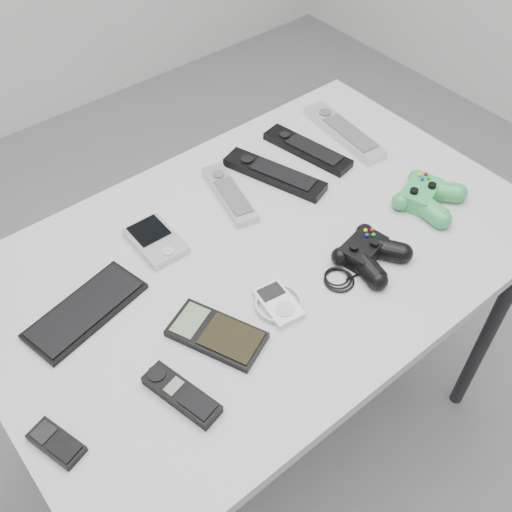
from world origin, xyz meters
TOP-DOWN VIEW (x-y plane):
  - floor at (0.00, 0.00)m, footprint 3.50×3.50m
  - desk at (-0.08, -0.04)m, footprint 1.11×0.72m
  - pda_keyboard at (-0.43, 0.05)m, footprint 0.24×0.14m
  - pda at (-0.24, 0.11)m, footprint 0.08×0.13m
  - remote_silver_a at (-0.04, 0.13)m, footprint 0.09×0.20m
  - remote_black_a at (0.08, 0.12)m, footprint 0.13×0.25m
  - remote_black_b at (0.19, 0.14)m, footprint 0.09×0.23m
  - remote_silver_b at (0.31, 0.13)m, footprint 0.08×0.25m
  - mobile_phone at (-0.59, -0.15)m, footprint 0.07×0.10m
  - cordless_handset at (-0.39, -0.21)m, footprint 0.07×0.15m
  - calculator at (-0.28, -0.15)m, footprint 0.14×0.19m
  - mp3_player at (-0.15, -0.16)m, footprint 0.10×0.11m
  - controller_black at (0.06, -0.19)m, footprint 0.24×0.18m
  - controller_green at (0.27, -0.15)m, footprint 0.17×0.18m

SIDE VIEW (x-z plane):
  - floor at x=0.00m, z-range 0.00..0.00m
  - desk at x=-0.08m, z-range 0.31..1.05m
  - pda_keyboard at x=-0.43m, z-range 0.75..0.76m
  - mobile_phone at x=-0.59m, z-range 0.75..0.76m
  - calculator at x=-0.28m, z-range 0.75..0.76m
  - mp3_player at x=-0.15m, z-range 0.75..0.76m
  - pda at x=-0.24m, z-range 0.75..0.77m
  - remote_black_b at x=0.19m, z-range 0.75..0.77m
  - remote_silver_a at x=-0.04m, z-range 0.75..0.77m
  - cordless_handset at x=-0.39m, z-range 0.75..0.77m
  - remote_black_a at x=0.08m, z-range 0.75..0.77m
  - remote_silver_b at x=0.31m, z-range 0.75..0.77m
  - controller_black at x=0.06m, z-range 0.75..0.79m
  - controller_green at x=0.27m, z-range 0.75..0.79m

